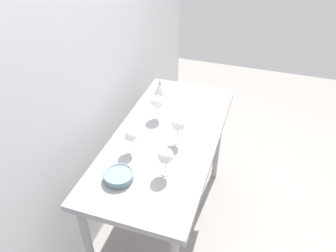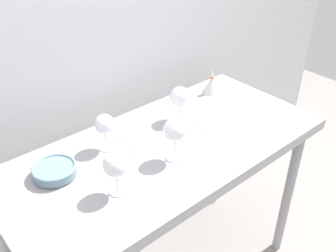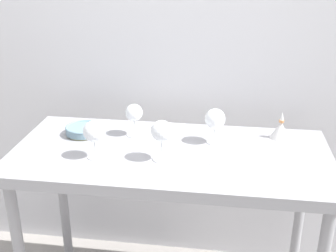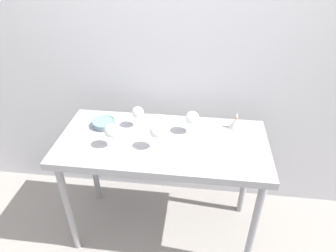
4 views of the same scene
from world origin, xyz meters
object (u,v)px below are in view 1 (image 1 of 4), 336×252
(decanter_funnel, at_px, (160,88))
(tasting_sheet_lower, at_px, (138,134))
(tasting_bowl, at_px, (119,176))
(wine_glass_near_center, at_px, (178,125))
(wine_glass_far_right, at_px, (158,103))
(tasting_sheet_upper, at_px, (178,112))
(wine_glass_near_left, at_px, (166,157))
(wine_glass_far_left, at_px, (131,136))

(decanter_funnel, bearing_deg, tasting_sheet_lower, -176.18)
(tasting_bowl, bearing_deg, wine_glass_near_center, -26.76)
(wine_glass_far_right, relative_size, tasting_sheet_upper, 0.64)
(wine_glass_near_left, relative_size, tasting_sheet_upper, 0.65)
(wine_glass_far_left, distance_m, tasting_bowl, 0.26)
(wine_glass_far_left, xyz_separation_m, tasting_sheet_upper, (0.47, -0.15, -0.11))
(wine_glass_near_left, xyz_separation_m, wine_glass_near_center, (0.28, 0.02, 0.01))
(tasting_sheet_lower, relative_size, tasting_bowl, 1.69)
(tasting_sheet_upper, bearing_deg, tasting_sheet_lower, 164.07)
(wine_glass_far_right, height_order, tasting_sheet_lower, wine_glass_far_right)
(wine_glass_near_center, relative_size, tasting_sheet_lower, 0.64)
(wine_glass_near_left, xyz_separation_m, tasting_sheet_upper, (0.59, 0.10, -0.11))
(wine_glass_near_left, distance_m, tasting_sheet_lower, 0.40)
(wine_glass_far_right, xyz_separation_m, decanter_funnel, (0.30, 0.09, -0.07))
(wine_glass_near_left, height_order, tasting_sheet_upper, wine_glass_near_left)
(wine_glass_near_center, distance_m, tasting_sheet_upper, 0.34)
(wine_glass_near_center, bearing_deg, tasting_sheet_upper, 15.62)
(wine_glass_far_right, relative_size, tasting_sheet_lower, 0.59)
(wine_glass_far_right, bearing_deg, tasting_sheet_lower, 165.96)
(wine_glass_near_center, distance_m, decanter_funnel, 0.60)
(tasting_sheet_upper, relative_size, decanter_funnel, 1.93)
(wine_glass_near_center, xyz_separation_m, tasting_bowl, (-0.41, 0.21, -0.10))
(tasting_sheet_lower, bearing_deg, wine_glass_near_left, -125.80)
(wine_glass_near_left, relative_size, decanter_funnel, 1.26)
(wine_glass_near_center, bearing_deg, decanter_funnel, 29.77)
(wine_glass_far_right, distance_m, wine_glass_near_center, 0.29)
(tasting_sheet_upper, bearing_deg, tasting_bowl, -177.10)
(tasting_sheet_lower, bearing_deg, wine_glass_far_left, -162.14)
(wine_glass_far_left, height_order, tasting_sheet_upper, wine_glass_far_left)
(wine_glass_near_center, bearing_deg, tasting_bowl, 153.24)
(wine_glass_near_left, distance_m, decanter_funnel, 0.86)
(wine_glass_near_left, relative_size, wine_glass_near_center, 0.94)
(wine_glass_far_right, height_order, decanter_funnel, wine_glass_far_right)
(wine_glass_near_left, height_order, wine_glass_near_center, wine_glass_near_center)
(wine_glass_far_right, relative_size, tasting_bowl, 0.99)
(wine_glass_far_left, xyz_separation_m, decanter_funnel, (0.68, 0.06, -0.07))
(wine_glass_far_right, height_order, wine_glass_near_left, wine_glass_near_left)
(wine_glass_near_center, height_order, wine_glass_far_left, wine_glass_near_center)
(wine_glass_near_center, relative_size, wine_glass_far_left, 1.14)
(wine_glass_far_right, bearing_deg, wine_glass_near_left, -156.03)
(tasting_bowl, xyz_separation_m, decanter_funnel, (0.93, 0.09, 0.02))
(wine_glass_near_left, relative_size, wine_glass_far_left, 1.07)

